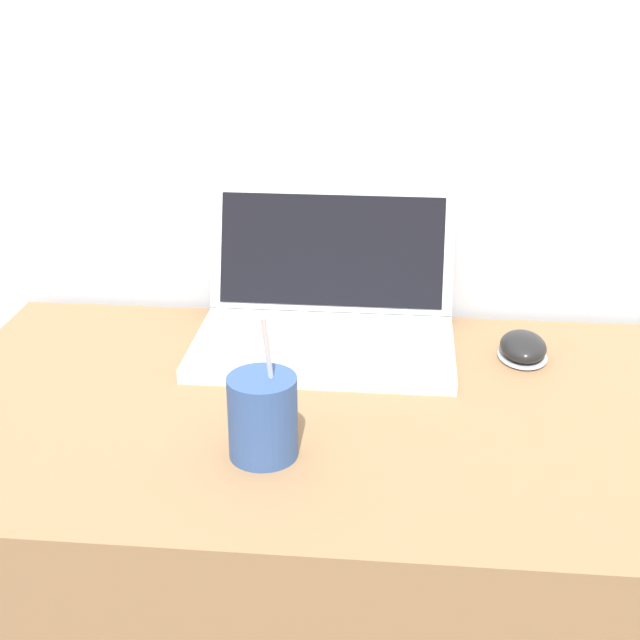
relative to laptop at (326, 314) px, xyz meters
The scene contains 4 objects.
desk 0.45m from the laptop, 67.10° to the right, with size 1.19×0.62×0.71m.
laptop is the anchor object (origin of this frame).
drink_cup 0.33m from the laptop, 97.57° to the right, with size 0.08×0.08×0.19m.
computer_mouse 0.29m from the laptop, ahead, with size 0.07×0.10×0.03m.
Camera 1 is at (0.02, -0.71, 1.27)m, focal length 50.00 mm.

